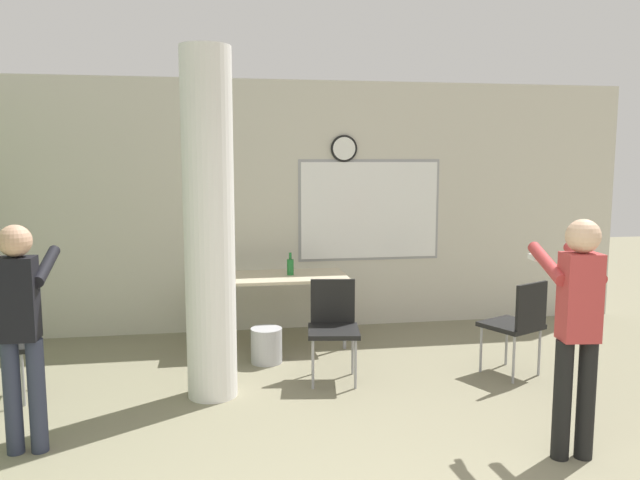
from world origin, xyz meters
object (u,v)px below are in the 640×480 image
object	(u,v)px
person_playing_side	(577,319)
chair_mid_room	(518,320)
folding_table	(274,280)
chair_table_front	(333,322)
person_watching_back	(21,320)
bottle_on_table	(290,266)

from	to	relation	value
person_playing_side	chair_mid_room	bearing A→B (deg)	75.95
folding_table	chair_table_front	distance (m)	1.22
person_playing_side	person_watching_back	world-z (taller)	person_playing_side
person_playing_side	person_watching_back	bearing A→B (deg)	169.28
bottle_on_table	chair_mid_room	size ratio (longest dim) A/B	0.27
folding_table	chair_table_front	world-z (taller)	chair_table_front
bottle_on_table	person_watching_back	world-z (taller)	person_watching_back
folding_table	chair_table_front	bearing A→B (deg)	-69.77
chair_mid_room	person_watching_back	distance (m)	4.00
chair_table_front	chair_mid_room	bearing A→B (deg)	-7.20
bottle_on_table	person_watching_back	bearing A→B (deg)	-132.94
bottle_on_table	folding_table	bearing A→B (deg)	-175.49
person_watching_back	chair_table_front	bearing A→B (deg)	24.29
folding_table	chair_table_front	xyz separation A→B (m)	(0.42, -1.14, -0.17)
bottle_on_table	chair_table_front	size ratio (longest dim) A/B	0.27
chair_mid_room	person_watching_back	xyz separation A→B (m)	(-3.89, -0.81, 0.38)
folding_table	chair_table_front	size ratio (longest dim) A/B	1.74
bottle_on_table	chair_mid_room	bearing A→B (deg)	-35.92
chair_table_front	person_watching_back	world-z (taller)	person_watching_back
folding_table	person_playing_side	distance (m)	3.30
bottle_on_table	person_playing_side	xyz separation A→B (m)	(1.50, -2.84, 0.10)
chair_table_front	person_watching_back	bearing A→B (deg)	-155.71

